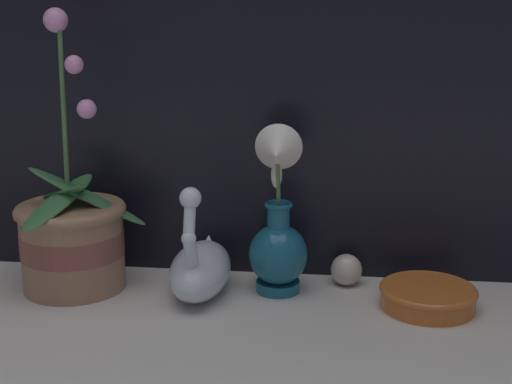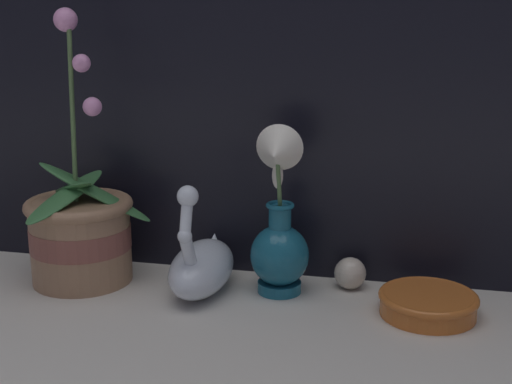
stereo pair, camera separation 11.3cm
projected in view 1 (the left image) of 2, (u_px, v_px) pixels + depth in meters
ground_plane at (237, 324)px, 1.07m from camera, size 2.80×2.80×0.00m
orchid_potted_plant at (72, 236)px, 1.20m from camera, size 0.22×0.23×0.46m
swan_figurine at (200, 266)px, 1.18m from camera, size 0.10×0.20×0.20m
blue_vase at (278, 234)px, 1.17m from camera, size 0.10×0.11×0.29m
glass_sphere at (346, 270)px, 1.22m from camera, size 0.05×0.05×0.05m
amber_dish at (428, 295)px, 1.13m from camera, size 0.15×0.15×0.04m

